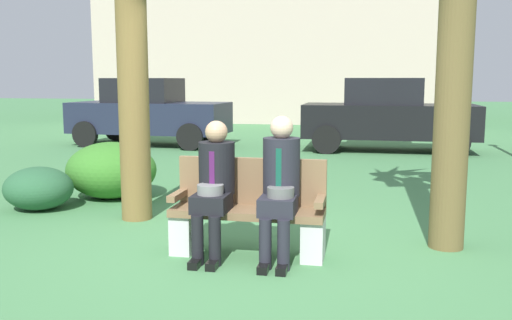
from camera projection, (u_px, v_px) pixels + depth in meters
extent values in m
plane|color=#457E4B|center=(241.00, 253.00, 5.34)|extent=(80.00, 80.00, 0.00)
cube|color=brown|center=(248.00, 212.00, 5.21)|extent=(1.43, 0.44, 0.07)
cube|color=brown|center=(252.00, 181.00, 5.36)|extent=(1.43, 0.06, 0.45)
cube|color=brown|center=(178.00, 195.00, 5.32)|extent=(0.08, 0.44, 0.06)
cube|color=brown|center=(320.00, 201.00, 5.06)|extent=(0.08, 0.44, 0.06)
cube|color=silver|center=(185.00, 232.00, 5.36)|extent=(0.20, 0.37, 0.38)
cube|color=silver|center=(313.00, 239.00, 5.12)|extent=(0.20, 0.37, 0.38)
cube|color=black|center=(212.00, 202.00, 5.09)|extent=(0.32, 0.38, 0.16)
cylinder|color=black|center=(197.00, 240.00, 4.96)|extent=(0.11, 0.11, 0.45)
cylinder|color=black|center=(215.00, 241.00, 4.93)|extent=(0.11, 0.11, 0.45)
cube|color=black|center=(196.00, 263.00, 4.93)|extent=(0.09, 0.22, 0.07)
cube|color=black|center=(213.00, 264.00, 4.90)|extent=(0.09, 0.22, 0.07)
cylinder|color=black|center=(217.00, 168.00, 5.23)|extent=(0.34, 0.34, 0.48)
cube|color=#4C1951|center=(212.00, 168.00, 5.07)|extent=(0.05, 0.01, 0.31)
sphere|color=tan|center=(216.00, 132.00, 5.18)|extent=(0.21, 0.21, 0.21)
cylinder|color=slate|center=(210.00, 189.00, 5.05)|extent=(0.24, 0.24, 0.09)
cube|color=#23232D|center=(278.00, 205.00, 4.97)|extent=(0.32, 0.38, 0.16)
cylinder|color=#23232D|center=(265.00, 244.00, 4.84)|extent=(0.11, 0.11, 0.45)
cylinder|color=#23232D|center=(283.00, 245.00, 4.81)|extent=(0.11, 0.11, 0.45)
cube|color=black|center=(264.00, 267.00, 4.81)|extent=(0.09, 0.22, 0.07)
cube|color=black|center=(282.00, 269.00, 4.78)|extent=(0.09, 0.22, 0.07)
cylinder|color=#23232D|center=(281.00, 167.00, 5.11)|extent=(0.34, 0.34, 0.54)
cube|color=#144C3D|center=(279.00, 168.00, 4.95)|extent=(0.05, 0.01, 0.34)
sphere|color=beige|center=(282.00, 128.00, 5.06)|extent=(0.21, 0.21, 0.21)
cylinder|color=#5F5F5F|center=(281.00, 192.00, 4.93)|extent=(0.24, 0.24, 0.09)
cylinder|color=brown|center=(456.00, 39.00, 5.23)|extent=(0.34, 0.34, 4.04)
cylinder|color=brown|center=(131.00, 31.00, 6.35)|extent=(0.35, 0.35, 4.37)
ellipsoid|color=#295937|center=(38.00, 188.00, 7.08)|extent=(0.88, 0.80, 0.55)
ellipsoid|color=#377928|center=(111.00, 170.00, 7.77)|extent=(1.26, 1.15, 0.78)
cube|color=#1E2338|center=(150.00, 117.00, 14.02)|extent=(3.97, 1.75, 0.76)
cube|color=black|center=(143.00, 90.00, 13.96)|extent=(1.76, 1.44, 0.60)
cylinder|color=black|center=(211.00, 131.00, 14.50)|extent=(0.65, 0.17, 0.64)
cylinder|color=black|center=(190.00, 137.00, 13.00)|extent=(0.65, 0.17, 0.64)
cylinder|color=black|center=(116.00, 129.00, 15.15)|extent=(0.65, 0.17, 0.64)
cylinder|color=black|center=(85.00, 134.00, 13.65)|extent=(0.65, 0.17, 0.64)
cube|color=black|center=(389.00, 121.00, 12.85)|extent=(3.90, 1.57, 0.76)
cube|color=black|center=(383.00, 91.00, 12.78)|extent=(1.70, 1.36, 0.60)
cylinder|color=black|center=(445.00, 135.00, 13.40)|extent=(0.64, 0.14, 0.64)
cylinder|color=black|center=(455.00, 142.00, 11.88)|extent=(0.64, 0.14, 0.64)
cylinder|color=black|center=(331.00, 133.00, 13.93)|extent=(0.64, 0.14, 0.64)
cylinder|color=black|center=(326.00, 140.00, 12.42)|extent=(0.64, 0.14, 0.64)
cube|color=#C1AC9C|center=(277.00, 5.00, 23.92)|extent=(13.20, 7.93, 9.64)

